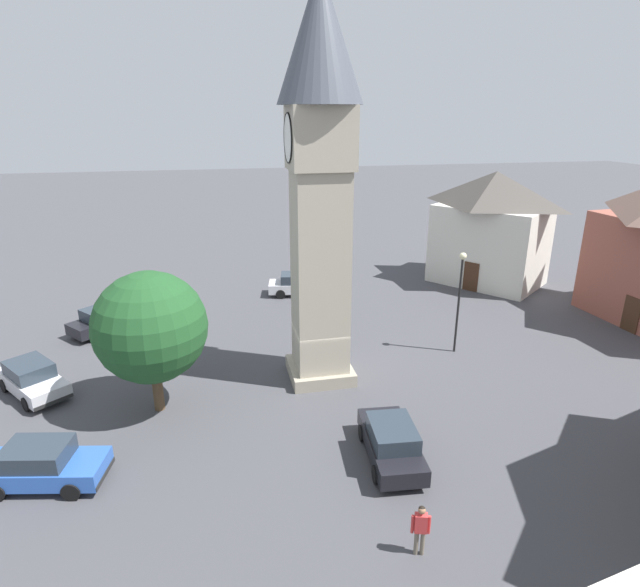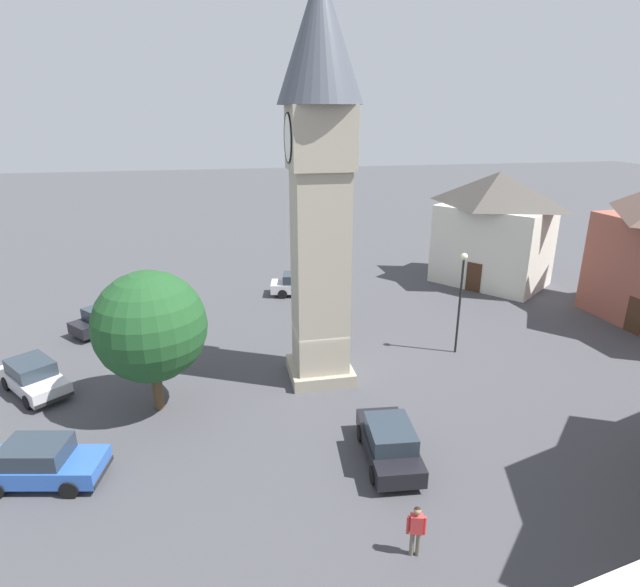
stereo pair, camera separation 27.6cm
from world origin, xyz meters
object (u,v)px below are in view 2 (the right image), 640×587
object	(u,v)px
car_blue_kerb	(300,284)
car_red_corner	(108,318)
car_black_far	(33,377)
lamp_post	(461,288)
tree	(150,326)
pedestrian	(416,527)
car_white_side	(41,463)
clock_tower	(320,158)
car_silver_kerb	(389,442)
building_shop_left	(494,228)

from	to	relation	value
car_blue_kerb	car_red_corner	world-z (taller)	same
car_black_far	lamp_post	size ratio (longest dim) A/B	0.79
tree	car_red_corner	bearing A→B (deg)	-158.51
pedestrian	car_white_side	bearing A→B (deg)	-115.75
car_blue_kerb	tree	distance (m)	16.08
clock_tower	car_white_side	bearing A→B (deg)	-63.00
car_blue_kerb	lamp_post	distance (m)	12.98
clock_tower	car_blue_kerb	distance (m)	15.33
car_white_side	pedestrian	world-z (taller)	pedestrian
car_red_corner	tree	xyz separation A→B (m)	(9.36, 3.69, 3.08)
clock_tower	car_white_side	distance (m)	15.52
tree	car_silver_kerb	bearing A→B (deg)	58.25
car_silver_kerb	pedestrian	size ratio (longest dim) A/B	2.52
car_red_corner	pedestrian	distance (m)	22.28
car_white_side	tree	world-z (taller)	tree
car_white_side	car_black_far	xyz separation A→B (m)	(-6.64, -2.21, 0.00)
car_blue_kerb	car_silver_kerb	world-z (taller)	same
car_silver_kerb	car_red_corner	bearing A→B (deg)	-140.06
car_blue_kerb	building_shop_left	size ratio (longest dim) A/B	0.46
car_red_corner	car_white_side	world-z (taller)	same
car_blue_kerb	tree	xyz separation A→B (m)	(13.38, -8.36, 3.08)
car_silver_kerb	car_red_corner	distance (m)	19.16
clock_tower	car_red_corner	bearing A→B (deg)	-125.55
car_white_side	tree	distance (m)	6.21
car_black_far	tree	world-z (taller)	tree
car_blue_kerb	building_shop_left	distance (m)	14.80
car_black_far	car_white_side	bearing A→B (deg)	18.36
tree	building_shop_left	size ratio (longest dim) A/B	0.64
car_black_far	tree	distance (m)	6.95
car_black_far	clock_tower	bearing A→B (deg)	85.22
car_silver_kerb	building_shop_left	bearing A→B (deg)	142.80
car_blue_kerb	car_white_side	bearing A→B (deg)	-34.12
lamp_post	car_black_far	bearing A→B (deg)	-89.76
car_red_corner	building_shop_left	world-z (taller)	building_shop_left
car_blue_kerb	pedestrian	distance (m)	23.02
pedestrian	lamp_post	distance (m)	14.38
clock_tower	lamp_post	bearing A→B (deg)	98.81
tree	car_black_far	bearing A→B (deg)	-113.98
building_shop_left	car_red_corner	bearing A→B (deg)	-81.52
clock_tower	car_white_side	size ratio (longest dim) A/B	4.05
building_shop_left	lamp_post	bearing A→B (deg)	-35.91
car_blue_kerb	car_silver_kerb	xyz separation A→B (m)	(18.71, 0.25, 0.00)
car_silver_kerb	building_shop_left	distance (m)	23.64
car_white_side	pedestrian	bearing A→B (deg)	64.25
clock_tower	tree	world-z (taller)	clock_tower
car_blue_kerb	car_black_far	xyz separation A→B (m)	(10.85, -14.06, 0.00)
car_silver_kerb	pedestrian	xyz separation A→B (m)	(4.30, -0.65, 0.25)
car_red_corner	building_shop_left	size ratio (longest dim) A/B	0.44
car_red_corner	car_black_far	xyz separation A→B (m)	(6.82, -2.01, 0.00)
car_silver_kerb	car_black_far	world-z (taller)	same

